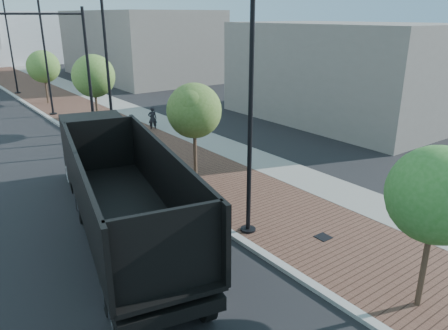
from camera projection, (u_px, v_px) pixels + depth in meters
sidewalk at (66, 99)px, 39.90m from camera, size 7.00×140.00×0.12m
concrete_strip at (94, 96)px, 41.42m from camera, size 2.40×140.00×0.13m
curb at (27, 104)px, 37.92m from camera, size 0.30×140.00×0.14m
dump_truck at (108, 176)px, 16.82m from camera, size 5.61×13.89×3.66m
white_sedan at (96, 182)px, 18.52m from camera, size 1.62×4.25×1.38m
pedestrian at (153, 119)px, 29.25m from camera, size 0.69×0.57×1.63m
streetlight_1 at (248, 118)px, 14.12m from camera, size 1.44×0.56×9.21m
streetlight_2 at (108, 68)px, 23.09m from camera, size 1.72×0.56×9.28m
streetlight_3 at (44, 59)px, 32.24m from camera, size 1.44×0.56×9.21m
streetlight_4 at (10, 44)px, 41.20m from camera, size 1.72×0.56×9.28m
traffic_mast at (72, 61)px, 24.79m from camera, size 5.09×0.20×8.00m
tree_0 at (437, 195)px, 10.60m from camera, size 2.52×2.49×4.60m
tree_1 at (195, 111)px, 18.83m from camera, size 2.48×2.44×4.79m
tree_2 at (94, 76)px, 27.82m from camera, size 2.78×2.78×5.17m
tree_3 at (44, 67)px, 37.04m from camera, size 2.79×2.79×4.68m
commercial_block_ne at (138, 45)px, 53.19m from camera, size 12.00×22.00×8.00m
commercial_block_e at (342, 72)px, 31.84m from camera, size 10.00×16.00×7.00m
utility_cover_1 at (323, 237)px, 15.10m from camera, size 0.50×0.50×0.02m
utility_cover_2 at (168, 158)px, 23.40m from camera, size 0.50×0.50×0.02m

